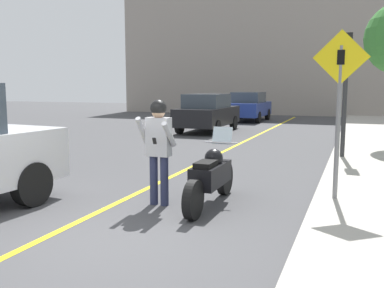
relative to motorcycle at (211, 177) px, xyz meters
name	(u,v)px	position (x,y,z in m)	size (l,w,h in m)	color
ground_plane	(86,241)	(-0.98, -2.23, -0.50)	(80.00, 80.00, 0.00)	#424244
road_center_line	(200,163)	(-1.58, 3.77, -0.50)	(0.12, 36.00, 0.01)	yellow
building_backdrop	(310,49)	(-0.98, 23.77, 4.03)	(28.00, 1.20, 9.06)	gray
motorcycle	(211,177)	(0.00, 0.00, 0.00)	(0.62, 2.27, 1.29)	black
person_biker	(158,141)	(-0.84, -0.29, 0.62)	(0.59, 0.49, 1.81)	#282D4C
crossing_sign	(339,99)	(1.97, 0.83, 1.32)	(0.91, 0.08, 2.84)	slate
traffic_light	(346,71)	(1.93, 5.49, 1.93)	(0.26, 0.30, 3.30)	#2D2D30
parked_car_black	(208,112)	(-3.98, 11.27, 0.35)	(1.88, 4.20, 1.68)	black
parked_car_blue	(249,106)	(-3.66, 17.64, 0.35)	(1.88, 4.20, 1.68)	black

